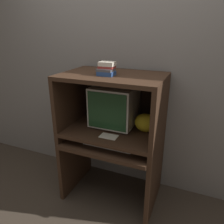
% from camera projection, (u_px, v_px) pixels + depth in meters
% --- Properties ---
extents(ground_plane, '(12.00, 12.00, 0.00)m').
position_uv_depth(ground_plane, '(100.00, 212.00, 2.17)').
color(ground_plane, '#3D3328').
extents(wall_back, '(6.00, 0.06, 2.60)m').
position_uv_depth(wall_back, '(126.00, 70.00, 2.29)').
color(wall_back, gray).
rests_on(wall_back, ground_plane).
extents(desk_base, '(0.94, 0.66, 0.67)m').
position_uv_depth(desk_base, '(111.00, 161.00, 2.25)').
color(desk_base, '#382316').
rests_on(desk_base, ground_plane).
extents(desk_monitor_shelf, '(0.94, 0.63, 0.11)m').
position_uv_depth(desk_monitor_shelf, '(112.00, 131.00, 2.17)').
color(desk_monitor_shelf, '#382316').
rests_on(desk_monitor_shelf, desk_base).
extents(hutch_upper, '(0.94, 0.63, 0.54)m').
position_uv_depth(hutch_upper, '(114.00, 92.00, 2.05)').
color(hutch_upper, '#382316').
rests_on(hutch_upper, desk_monitor_shelf).
extents(crt_monitor, '(0.42, 0.39, 0.41)m').
position_uv_depth(crt_monitor, '(114.00, 106.00, 2.16)').
color(crt_monitor, beige).
rests_on(crt_monitor, desk_monitor_shelf).
extents(keyboard, '(0.47, 0.16, 0.03)m').
position_uv_depth(keyboard, '(109.00, 144.00, 2.07)').
color(keyboard, beige).
rests_on(keyboard, desk_base).
extents(mouse, '(0.06, 0.04, 0.03)m').
position_uv_depth(mouse, '(140.00, 150.00, 1.97)').
color(mouse, '#28282B').
rests_on(mouse, desk_base).
extents(snack_bag, '(0.22, 0.16, 0.18)m').
position_uv_depth(snack_bag, '(146.00, 123.00, 2.07)').
color(snack_bag, gold).
rests_on(snack_bag, desk_monitor_shelf).
extents(book_stack, '(0.15, 0.12, 0.12)m').
position_uv_depth(book_stack, '(107.00, 69.00, 1.89)').
color(book_stack, navy).
rests_on(book_stack, hutch_upper).
extents(paper_card, '(0.16, 0.11, 0.00)m').
position_uv_depth(paper_card, '(109.00, 136.00, 2.00)').
color(paper_card, beige).
rests_on(paper_card, desk_monitor_shelf).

